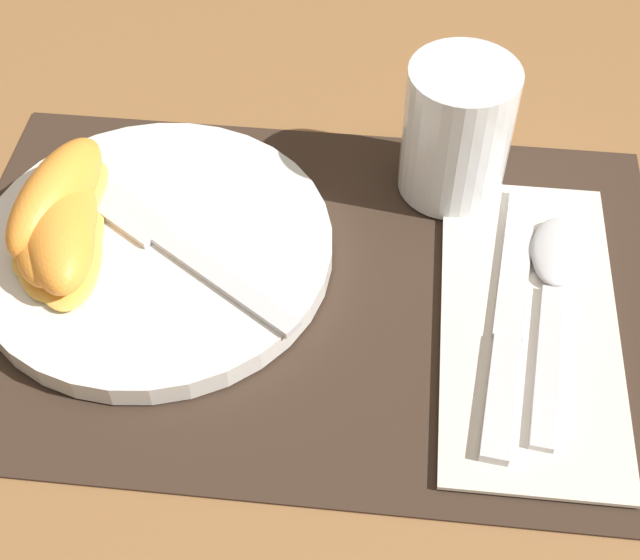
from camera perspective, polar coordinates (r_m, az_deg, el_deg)
ground_plane at (r=0.59m, az=-0.96°, el=-0.56°), size 3.00×3.00×0.00m
placemat at (r=0.59m, az=-0.96°, el=-0.44°), size 0.47×0.31×0.00m
plate at (r=0.61m, az=-10.48°, el=2.05°), size 0.24×0.24×0.02m
juice_glass at (r=0.63m, az=8.69°, el=8.98°), size 0.08×0.08×0.10m
napkin at (r=0.59m, az=13.23°, el=-2.59°), size 0.11×0.25×0.00m
knife at (r=0.58m, az=12.03°, el=-2.39°), size 0.04×0.22×0.01m
spoon at (r=0.60m, az=14.76°, el=0.04°), size 0.04×0.18×0.01m
fork at (r=0.60m, az=-9.72°, el=2.44°), size 0.17×0.13×0.00m
citrus_wedge_0 at (r=0.62m, az=-16.48°, el=4.94°), size 0.06×0.12×0.05m
citrus_wedge_1 at (r=0.61m, az=-16.47°, el=3.28°), size 0.07×0.12×0.03m
citrus_wedge_2 at (r=0.60m, az=-16.36°, el=2.63°), size 0.08×0.12×0.04m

